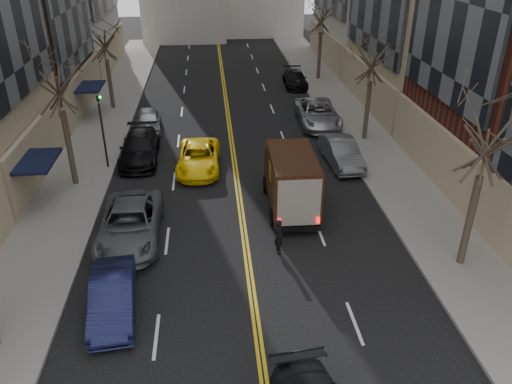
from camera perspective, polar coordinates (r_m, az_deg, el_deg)
sidewalk_left at (r=35.30m, az=-17.77°, el=5.99°), size 4.00×66.00×0.15m
sidewalk_right at (r=35.95m, az=11.66°, el=7.15°), size 4.00×66.00×0.15m
tree_lf_mid at (r=26.89m, az=-22.12°, el=13.33°), size 3.20×3.20×8.91m
tree_lf_far at (r=39.40m, az=-17.13°, el=17.34°), size 3.20×3.20×8.12m
tree_rt_near at (r=19.96m, az=25.50°, el=7.65°), size 3.20×3.20×8.71m
tree_rt_mid at (r=32.40m, az=13.36°, el=15.98°), size 3.20×3.20×8.32m
tree_rt_far at (r=46.61m, az=7.61°, el=20.62°), size 3.20×3.20×9.11m
traffic_signal at (r=29.44m, az=-17.23°, el=7.51°), size 0.29×0.26×4.70m
ups_truck at (r=24.44m, az=3.98°, el=1.32°), size 2.39×5.67×3.08m
taxi at (r=29.12m, az=-6.59°, el=3.92°), size 2.59×5.26×1.44m
pedestrian at (r=21.41m, az=2.66°, el=-5.09°), size 0.41×0.60×1.62m
parked_lf_b at (r=19.06m, az=-16.06°, el=-11.44°), size 1.95×4.48×1.43m
parked_lf_c at (r=22.98m, az=-14.21°, el=-3.56°), size 2.69×5.76×1.60m
parked_lf_d at (r=30.90m, az=-13.16°, el=4.93°), size 2.31×5.44×1.56m
parked_lf_e at (r=35.61m, az=-12.20°, el=8.00°), size 1.95×4.30×1.43m
parked_rt_a at (r=29.94m, az=9.74°, el=4.48°), size 1.88×4.73×1.53m
parked_rt_b at (r=36.17m, az=7.07°, el=8.92°), size 2.91×6.03×1.66m
parked_rt_c at (r=45.49m, az=4.48°, el=12.79°), size 2.01×4.69×1.35m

